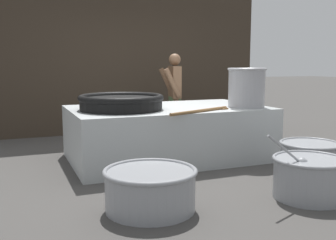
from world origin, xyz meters
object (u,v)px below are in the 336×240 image
object	(u,v)px
stock_pot	(247,87)
cook	(174,93)
prep_bowl_meat	(150,187)
prep_bowl_vegetables	(309,176)
prep_bowl_extra	(310,158)
giant_wok_near	(121,102)

from	to	relation	value
stock_pot	cook	xyz separation A→B (m)	(-0.37, 1.80, -0.21)
stock_pot	prep_bowl_meat	bearing A→B (deg)	-144.46
stock_pot	prep_bowl_vegetables	distance (m)	1.94
prep_bowl_meat	prep_bowl_extra	world-z (taller)	prep_bowl_extra
stock_pot	prep_bowl_extra	size ratio (longest dim) A/B	0.76
prep_bowl_meat	cook	bearing A→B (deg)	63.40
prep_bowl_vegetables	cook	bearing A→B (deg)	90.44
cook	prep_bowl_extra	distance (m)	3.03
stock_pot	cook	distance (m)	1.85
cook	prep_bowl_meat	xyz separation A→B (m)	(-1.61, -3.22, -0.63)
giant_wok_near	stock_pot	bearing A→B (deg)	-11.51
stock_pot	prep_bowl_vegetables	xyz separation A→B (m)	(-0.34, -1.73, -0.82)
prep_bowl_vegetables	prep_bowl_meat	distance (m)	1.67
giant_wok_near	prep_bowl_vegetables	size ratio (longest dim) A/B	1.18
cook	prep_bowl_meat	size ratio (longest dim) A/B	1.74
prep_bowl_meat	prep_bowl_extra	size ratio (longest dim) A/B	1.22
cook	prep_bowl_vegetables	bearing A→B (deg)	101.12
cook	prep_bowl_vegetables	size ratio (longest dim) A/B	1.59
stock_pot	prep_bowl_meat	size ratio (longest dim) A/B	0.63
cook	prep_bowl_extra	world-z (taller)	cook
giant_wok_near	cook	xyz separation A→B (m)	(1.40, 1.44, -0.03)
prep_bowl_vegetables	prep_bowl_extra	distance (m)	0.84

